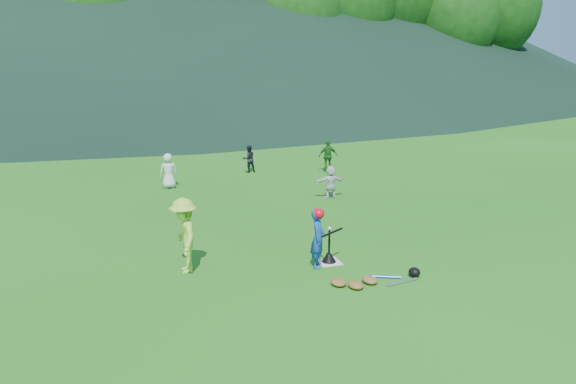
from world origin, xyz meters
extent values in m
plane|color=#1F6015|center=(0.00, 0.00, 0.00)|extent=(120.00, 120.00, 0.00)
cube|color=silver|center=(0.00, 0.00, 0.01)|extent=(0.45, 0.45, 0.02)
sphere|color=white|center=(0.00, 0.00, 0.74)|extent=(0.08, 0.08, 0.08)
imported|color=#1741A0|center=(-0.30, -0.12, 0.60)|extent=(0.47, 0.52, 1.20)
imported|color=#A3DB40|center=(-2.86, 0.52, 0.75)|extent=(0.59, 0.99, 1.50)
imported|color=silver|center=(-2.18, 7.57, 0.55)|extent=(0.55, 0.37, 1.11)
imported|color=black|center=(0.85, 8.99, 0.48)|extent=(0.51, 0.41, 0.97)
imported|color=#1D611E|center=(3.54, 8.13, 0.57)|extent=(0.70, 0.36, 1.14)
imported|color=silver|center=(2.10, 4.68, 0.49)|extent=(0.92, 0.33, 0.98)
cone|color=black|center=(0.00, 0.00, 0.11)|extent=(0.30, 0.30, 0.18)
cylinder|color=black|center=(0.00, 0.00, 0.45)|extent=(0.04, 0.04, 0.50)
ellipsoid|color=red|center=(-0.30, -0.12, 1.12)|extent=(0.24, 0.26, 0.22)
cylinder|color=black|center=(0.00, -0.15, 0.70)|extent=(0.57, 0.32, 0.07)
ellipsoid|color=olive|center=(-0.05, -1.34, 0.06)|extent=(0.28, 0.34, 0.13)
ellipsoid|color=olive|center=(0.30, -1.22, 0.06)|extent=(0.28, 0.34, 0.13)
ellipsoid|color=olive|center=(-0.30, -1.12, 0.06)|extent=(0.28, 0.34, 0.13)
cylinder|color=silver|center=(0.85, -1.44, 0.03)|extent=(0.72, 0.16, 0.06)
cylinder|color=#263FA5|center=(0.65, -1.09, 0.03)|extent=(0.63, 0.35, 0.05)
ellipsoid|color=black|center=(1.25, -1.24, 0.09)|extent=(0.22, 0.24, 0.19)
cube|color=gray|center=(0.00, 28.00, 0.60)|extent=(70.00, 0.03, 1.20)
cube|color=yellow|center=(0.00, 28.00, 1.24)|extent=(70.00, 0.08, 0.08)
cylinder|color=gray|center=(0.00, 28.00, 0.60)|extent=(0.07, 0.07, 1.30)
cylinder|color=gray|center=(35.00, 28.00, 0.60)|extent=(0.07, 0.07, 1.30)
cylinder|color=#382314|center=(-8.00, 35.00, 2.19)|extent=(0.56, 0.56, 4.38)
cylinder|color=#382314|center=(-3.20, 32.00, 1.61)|extent=(0.56, 0.56, 3.22)
ellipsoid|color=#164711|center=(-3.20, 32.00, 6.72)|extent=(6.99, 6.99, 8.04)
cylinder|color=#382314|center=(1.60, 33.50, 1.91)|extent=(0.56, 0.56, 3.81)
cylinder|color=#382314|center=(6.40, 35.00, 2.20)|extent=(0.56, 0.56, 4.41)
cylinder|color=#382314|center=(11.20, 32.00, 1.63)|extent=(0.56, 0.56, 3.25)
ellipsoid|color=#164711|center=(11.20, 32.00, 6.79)|extent=(7.07, 7.07, 8.13)
cylinder|color=#382314|center=(16.00, 33.50, 1.92)|extent=(0.56, 0.56, 3.85)
ellipsoid|color=#164711|center=(16.00, 33.50, 8.03)|extent=(8.36, 8.36, 9.61)
cylinder|color=#382314|center=(20.80, 35.00, 2.22)|extent=(0.56, 0.56, 4.44)
cylinder|color=#382314|center=(25.60, 32.00, 1.64)|extent=(0.56, 0.56, 3.29)
ellipsoid|color=#164711|center=(25.60, 32.00, 6.86)|extent=(7.14, 7.14, 8.22)
cylinder|color=#382314|center=(30.40, 33.50, 1.94)|extent=(0.56, 0.56, 3.88)
ellipsoid|color=#164711|center=(30.40, 33.50, 8.10)|extent=(8.44, 8.44, 9.70)
camera|label=1|loc=(-4.45, -9.92, 4.28)|focal=35.00mm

